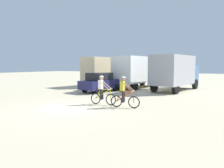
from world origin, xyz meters
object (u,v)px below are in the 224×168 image
Objects in this scene: box_truck_grey_hauler at (175,71)px; cyclist_cowboy_hat at (124,93)px; box_truck_tan_camper at (107,70)px; cyclist_orange_shirt at (102,91)px; box_truck_white_box at (138,71)px; sedan_parked at (100,82)px.

box_truck_grey_hauler is 3.86× the size of cyclist_cowboy_hat.
cyclist_orange_shirt is (6.01, -10.24, -1.03)m from box_truck_tan_camper.
box_truck_white_box is 3.85× the size of cyclist_cowboy_hat.
box_truck_white_box is 4.17m from box_truck_grey_hauler.
box_truck_grey_hauler is at bearing -4.98° from box_truck_tan_camper.
box_truck_white_box is 10.32m from cyclist_orange_shirt.
box_truck_grey_hauler is 9.73m from cyclist_cowboy_hat.
cyclist_cowboy_hat is (-0.54, -9.66, -1.03)m from box_truck_grey_hauler.
box_truck_white_box is 10.86m from cyclist_cowboy_hat.
sedan_parked is 2.39× the size of cyclist_cowboy_hat.
box_truck_white_box reaches higher than cyclist_orange_shirt.
cyclist_cowboy_hat is at bearing -45.52° from sedan_parked.
cyclist_cowboy_hat reaches higher than sedan_parked.
sedan_parked is (-5.77, -4.34, -0.99)m from box_truck_grey_hauler.
box_truck_white_box is at bearing 71.56° from sedan_parked.
box_truck_white_box is 5.23m from sedan_parked.
box_truck_grey_hauler reaches higher than cyclist_cowboy_hat.
box_truck_tan_camper is at bearing 115.13° from sedan_parked.
box_truck_grey_hauler is 9.82m from cyclist_orange_shirt.
box_truck_tan_camper is 4.00m from box_truck_white_box.
cyclist_orange_shirt is 1.00× the size of cyclist_cowboy_hat.
box_truck_tan_camper is at bearing 120.40° from cyclist_orange_shirt.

